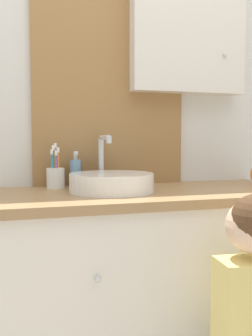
# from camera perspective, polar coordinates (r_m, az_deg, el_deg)

# --- Properties ---
(wall_back) EXTENTS (3.20, 0.18, 2.50)m
(wall_back) POSITION_cam_1_polar(r_m,az_deg,el_deg) (1.85, 1.22, 10.06)
(wall_back) COLOR silver
(wall_back) RESTS_ON ground_plane
(vanity_counter) EXTENTS (1.28, 0.56, 0.89)m
(vanity_counter) POSITION_cam_1_polar(r_m,az_deg,el_deg) (1.68, 3.92, -18.65)
(vanity_counter) COLOR silver
(vanity_counter) RESTS_ON ground_plane
(sink_basin) EXTENTS (0.34, 0.39, 0.23)m
(sink_basin) POSITION_cam_1_polar(r_m,az_deg,el_deg) (1.52, -2.22, -2.04)
(sink_basin) COLOR white
(sink_basin) RESTS_ON vanity_counter
(toothbrush_holder) EXTENTS (0.08, 0.08, 0.20)m
(toothbrush_holder) POSITION_cam_1_polar(r_m,az_deg,el_deg) (1.65, -10.69, -1.28)
(toothbrush_holder) COLOR silver
(toothbrush_holder) RESTS_ON vanity_counter
(soap_dispenser) EXTENTS (0.05, 0.05, 0.16)m
(soap_dispenser) POSITION_cam_1_polar(r_m,az_deg,el_deg) (1.68, -7.71, -0.71)
(soap_dispenser) COLOR #6B93B2
(soap_dispenser) RESTS_ON vanity_counter
(child_figure) EXTENTS (0.25, 0.46, 0.94)m
(child_figure) POSITION_cam_1_polar(r_m,az_deg,el_deg) (1.33, 18.56, -20.08)
(child_figure) COLOR slate
(child_figure) RESTS_ON ground_plane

